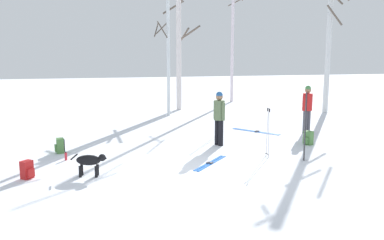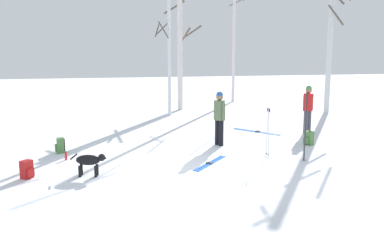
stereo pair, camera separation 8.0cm
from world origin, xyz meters
TOP-DOWN VIEW (x-y plane):
  - ground_plane at (0.00, 0.00)m, footprint 60.00×60.00m
  - person_0 at (1.31, 2.80)m, footprint 0.34×0.48m
  - person_2 at (4.86, 4.12)m, footprint 0.47×0.34m
  - dog at (-2.56, 0.13)m, footprint 0.89×0.33m
  - ski_pair_planted_0 at (3.21, 0.62)m, footprint 0.05×0.14m
  - ski_pair_lying_0 at (0.58, 0.76)m, footprint 1.19×1.46m
  - ski_pair_lying_1 at (3.13, 4.62)m, footprint 1.42×1.54m
  - ski_poles_0 at (2.35, 1.18)m, footprint 0.07×0.24m
  - ski_poles_1 at (1.58, 4.15)m, footprint 0.07×0.25m
  - backpack_0 at (-4.05, 0.22)m, footprint 0.35×0.34m
  - backpack_1 at (-3.56, 2.65)m, footprint 0.32×0.29m
  - backpack_2 at (4.13, 2.37)m, footprint 0.34×0.32m
  - water_bottle_0 at (-3.31, 1.78)m, footprint 0.07×0.07m
  - birch_tree_0 at (0.42, 8.76)m, footprint 1.30×1.30m
  - birch_tree_1 at (1.16, 10.40)m, footprint 1.77×1.27m
  - birch_tree_2 at (4.40, 12.66)m, footprint 1.10×1.28m
  - birch_tree_3 at (7.68, 8.27)m, footprint 1.51×1.50m

SIDE VIEW (x-z plane):
  - ground_plane at x=0.00m, z-range 0.00..0.00m
  - ski_pair_lying_1 at x=3.13m, z-range -0.01..0.03m
  - ski_pair_lying_0 at x=0.58m, z-range -0.01..0.03m
  - water_bottle_0 at x=-3.31m, z-range -0.01..0.23m
  - backpack_0 at x=-4.05m, z-range -0.01..0.43m
  - backpack_1 at x=-3.56m, z-range -0.01..0.43m
  - backpack_2 at x=4.13m, z-range -0.01..0.43m
  - dog at x=-2.56m, z-range 0.10..0.67m
  - ski_poles_0 at x=2.35m, z-range 0.05..1.46m
  - ski_poles_1 at x=1.58m, z-range 0.05..1.53m
  - ski_pair_planted_0 at x=3.21m, z-range -0.01..1.89m
  - person_0 at x=1.31m, z-range 0.12..1.84m
  - person_2 at x=4.86m, z-range 0.12..1.84m
  - birch_tree_1 at x=1.16m, z-range 0.11..5.37m
  - birch_tree_0 at x=0.42m, z-range 0.09..5.78m
  - birch_tree_3 at x=7.68m, z-range 0.17..7.18m
  - birch_tree_2 at x=4.40m, z-range -0.02..8.19m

